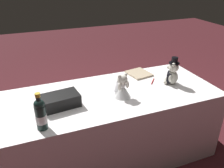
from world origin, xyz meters
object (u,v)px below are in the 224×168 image
Objects in this scene: signing_pen at (153,81)px; teddy_bear_groom at (172,73)px; teddy_bear_bride at (121,86)px; guestbook at (139,74)px; gift_case_black at (60,100)px; champagne_bottle at (41,114)px.

teddy_bear_groom is at bearing -36.18° from signing_pen.
guestbook is (0.39, 0.38, -0.09)m from teddy_bear_bride.
teddy_bear_bride is at bearing -159.84° from signing_pen.
teddy_bear_groom reaches higher than guestbook.
teddy_bear_groom reaches higher than teddy_bear_bride.
teddy_bear_groom is 0.85× the size of gift_case_black.
signing_pen is 0.23m from guestbook.
signing_pen is (1.18, 0.40, -0.12)m from champagne_bottle.
champagne_bottle is (-1.33, -0.29, 0.01)m from teddy_bear_groom.
champagne_bottle is 0.88× the size of gift_case_black.
gift_case_black is (-1.00, -0.13, 0.05)m from signing_pen.
teddy_bear_groom is at bearing 4.86° from teddy_bear_bride.
teddy_bear_bride is 0.92× the size of guestbook.
teddy_bear_bride is 0.68× the size of gift_case_black.
champagne_bottle is 0.33m from gift_case_black.
teddy_bear_bride is 0.56m from gift_case_black.
champagne_bottle is 2.56× the size of signing_pen.
gift_case_black is at bearing 55.37° from champagne_bottle.
teddy_bear_bride reaches higher than signing_pen.
teddy_bear_groom is 1.24× the size of teddy_bear_bride.
champagne_bottle is at bearing -160.68° from guestbook.
teddy_bear_groom is 1.14× the size of guestbook.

